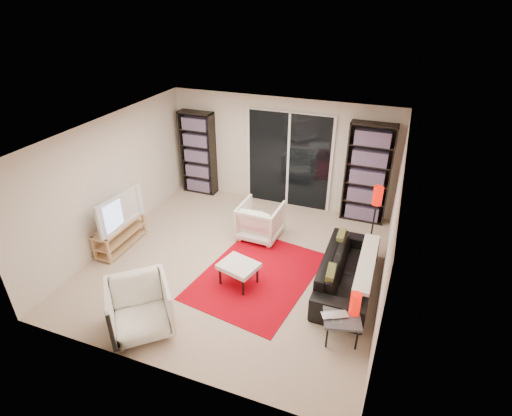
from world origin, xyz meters
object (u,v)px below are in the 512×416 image
at_px(sofa, 348,271).
at_px(side_table, 342,318).
at_px(bookshelf_right, 368,174).
at_px(armchair_back, 260,221).
at_px(armchair_front, 140,308).
at_px(tv_stand, 120,234).
at_px(bookshelf_left, 198,153).
at_px(ottoman, 239,267).
at_px(floor_lamp, 377,203).

height_order(sofa, side_table, sofa).
relative_size(bookshelf_right, armchair_back, 2.63).
xyz_separation_m(bookshelf_right, armchair_front, (-2.55, -4.31, -0.66)).
distance_m(bookshelf_right, tv_stand, 5.00).
height_order(bookshelf_left, ottoman, bookshelf_left).
bearing_deg(tv_stand, bookshelf_right, 32.56).
bearing_deg(armchair_back, sofa, 156.02).
distance_m(bookshelf_right, side_table, 3.54).
xyz_separation_m(armchair_front, floor_lamp, (2.84, 3.27, 0.57)).
bearing_deg(bookshelf_left, sofa, -30.68).
bearing_deg(armchair_back, bookshelf_left, -31.95).
distance_m(bookshelf_right, armchair_front, 5.05).
height_order(armchair_front, ottoman, armchair_front).
xyz_separation_m(sofa, ottoman, (-1.70, -0.57, 0.04)).
relative_size(tv_stand, side_table, 1.88).
bearing_deg(ottoman, sofa, 18.54).
relative_size(tv_stand, sofa, 0.56).
bearing_deg(ottoman, bookshelf_left, 127.48).
bearing_deg(bookshelf_right, armchair_back, -142.01).
distance_m(bookshelf_left, ottoman, 3.69).
height_order(bookshelf_right, ottoman, bookshelf_right).
bearing_deg(bookshelf_left, bookshelf_right, -0.00).
distance_m(armchair_back, armchair_front, 3.00).
bearing_deg(sofa, ottoman, 108.85).
height_order(armchair_back, side_table, armchair_back).
bearing_deg(tv_stand, ottoman, -5.27).
bearing_deg(armchair_back, floor_lamp, -167.66).
xyz_separation_m(bookshelf_left, sofa, (3.91, -2.32, -0.67)).
height_order(bookshelf_right, floor_lamp, bookshelf_right).
bearing_deg(armchair_front, tv_stand, 93.17).
relative_size(tv_stand, armchair_front, 1.34).
bearing_deg(tv_stand, side_table, -10.71).
relative_size(sofa, side_table, 3.37).
xyz_separation_m(bookshelf_left, tv_stand, (-0.31, -2.66, -0.71)).
height_order(bookshelf_right, sofa, bookshelf_right).
height_order(sofa, armchair_front, armchair_front).
relative_size(sofa, armchair_back, 2.59).
distance_m(armchair_front, ottoman, 1.69).
xyz_separation_m(bookshelf_right, sofa, (0.06, -2.32, -0.75)).
xyz_separation_m(bookshelf_left, armchair_back, (2.05, -1.40, -0.61)).
distance_m(sofa, ottoman, 1.79).
bearing_deg(side_table, armchair_front, -162.79).
relative_size(tv_stand, floor_lamp, 0.90).
xyz_separation_m(ottoman, side_table, (1.79, -0.58, 0.01)).
bearing_deg(bookshelf_left, floor_lamp, -14.03).
height_order(bookshelf_left, floor_lamp, bookshelf_left).
height_order(tv_stand, armchair_front, armchair_front).
bearing_deg(ottoman, side_table, -18.05).
bearing_deg(sofa, armchair_front, 127.60).
bearing_deg(tv_stand, bookshelf_left, 83.35).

